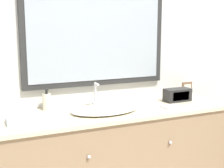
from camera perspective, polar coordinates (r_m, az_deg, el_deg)
wall_back at (r=2.62m, az=-2.15°, el=4.73°), size 8.00×0.18×2.55m
vanity_counter at (r=2.56m, az=0.68°, el=-14.51°), size 1.84×0.57×0.91m
sink_basin at (r=2.34m, az=-1.48°, el=-4.58°), size 0.51×0.39×0.19m
soap_bottle at (r=2.42m, az=-11.83°, el=-3.15°), size 0.07×0.07×0.17m
appliance_box at (r=2.72m, az=11.87°, el=-1.97°), size 0.23×0.11×0.11m
picture_frame at (r=2.94m, az=13.53°, el=-0.91°), size 0.11×0.01×0.13m
hand_towel_near_sink at (r=2.15m, az=-16.36°, el=-6.29°), size 0.18×0.14×0.04m
metal_tray at (r=2.51m, az=10.87°, el=-4.09°), size 0.16×0.12×0.01m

